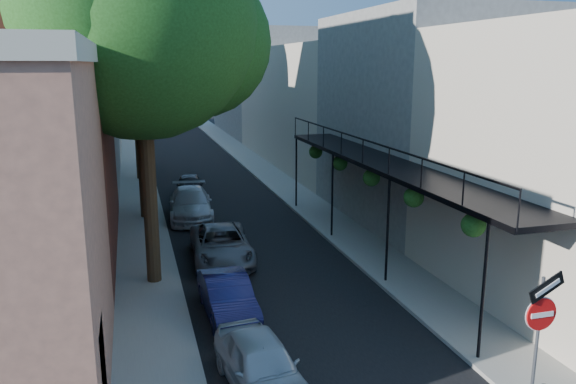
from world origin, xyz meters
TOP-DOWN VIEW (x-y plane):
  - road_surface at (0.00, 30.00)m, footprint 6.00×64.00m
  - sidewalk_left at (-4.00, 30.00)m, footprint 2.00×64.00m
  - sidewalk_right at (4.00, 30.00)m, footprint 2.00×64.00m
  - buildings_left at (-9.30, 28.76)m, footprint 10.10×59.10m
  - buildings_right at (8.99, 29.49)m, footprint 9.80×55.00m
  - sign_post at (3.16, 0.97)m, footprint 0.89×0.17m
  - oak_near at (-3.37, 10.26)m, footprint 7.48×6.80m
  - oak_mid at (-3.42, 18.23)m, footprint 6.60×6.00m
  - oak_far at (-3.35, 27.27)m, footprint 7.70×7.00m
  - parked_car_a at (-1.88, 3.22)m, footprint 1.78×3.65m
  - parked_car_b at (-1.95, 7.03)m, footprint 1.31×3.52m
  - parked_car_c at (-1.40, 11.50)m, footprint 2.25×4.49m
  - parked_car_d at (-1.81, 17.57)m, footprint 2.21×4.72m
  - parked_car_e at (-1.40, 21.85)m, footprint 1.64×3.47m

SIDE VIEW (x-z plane):
  - road_surface at x=0.00m, z-range 0.00..0.01m
  - sidewalk_left at x=-4.00m, z-range 0.00..0.12m
  - sidewalk_right at x=4.00m, z-range 0.00..0.12m
  - parked_car_e at x=-1.40m, z-range 0.00..1.15m
  - parked_car_b at x=-1.95m, z-range 0.00..1.15m
  - parked_car_a at x=-1.88m, z-range 0.00..1.20m
  - parked_car_c at x=-1.40m, z-range 0.00..1.22m
  - parked_car_d at x=-1.81m, z-range 0.00..1.33m
  - sign_post at x=3.16m, z-range 0.54..3.53m
  - buildings_right at x=8.99m, z-range -0.58..9.42m
  - buildings_left at x=-9.30m, z-range -1.06..10.94m
  - oak_mid at x=-3.42m, z-range 1.96..12.16m
  - oak_near at x=-3.37m, z-range 2.17..13.59m
  - oak_far at x=-3.35m, z-range 2.31..14.21m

